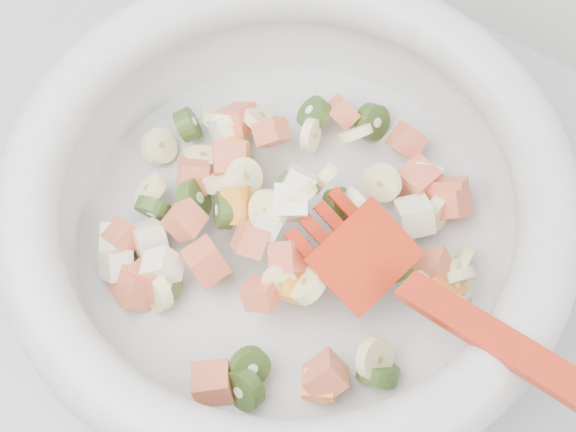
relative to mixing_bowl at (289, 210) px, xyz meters
The scene contains 1 object.
mixing_bowl is the anchor object (origin of this frame).
Camera 1 is at (0.05, 1.26, 1.46)m, focal length 55.00 mm.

